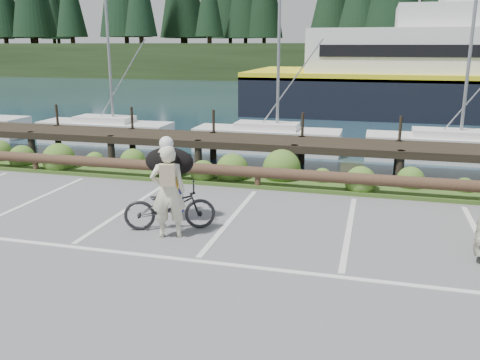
# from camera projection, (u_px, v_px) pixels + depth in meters

# --- Properties ---
(ground) EXTENTS (72.00, 72.00, 0.00)m
(ground) POSITION_uv_depth(u_px,v_px,m) (203.00, 253.00, 9.58)
(ground) COLOR #5C5C5F
(harbor_backdrop) EXTENTS (170.00, 160.00, 30.00)m
(harbor_backdrop) POSITION_uv_depth(u_px,v_px,m) (362.00, 69.00, 82.72)
(harbor_backdrop) COLOR #19303D
(harbor_backdrop) RESTS_ON ground
(vegetation_strip) EXTENTS (34.00, 1.60, 0.10)m
(vegetation_strip) POSITION_uv_depth(u_px,v_px,m) (263.00, 180.00, 14.52)
(vegetation_strip) COLOR #3D5B21
(vegetation_strip) RESTS_ON ground
(log_rail) EXTENTS (32.00, 0.30, 0.60)m
(log_rail) POSITION_uv_depth(u_px,v_px,m) (258.00, 188.00, 13.88)
(log_rail) COLOR #443021
(log_rail) RESTS_ON ground
(bicycle) EXTENTS (2.03, 1.30, 1.01)m
(bicycle) POSITION_uv_depth(u_px,v_px,m) (170.00, 206.00, 10.69)
(bicycle) COLOR black
(bicycle) RESTS_ON ground
(cyclist) EXTENTS (0.82, 0.68, 1.92)m
(cyclist) POSITION_uv_depth(u_px,v_px,m) (168.00, 192.00, 10.14)
(cyclist) COLOR beige
(cyclist) RESTS_ON ground
(dog) EXTENTS (0.90, 1.23, 0.64)m
(dog) POSITION_uv_depth(u_px,v_px,m) (169.00, 162.00, 11.07)
(dog) COLOR black
(dog) RESTS_ON bicycle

